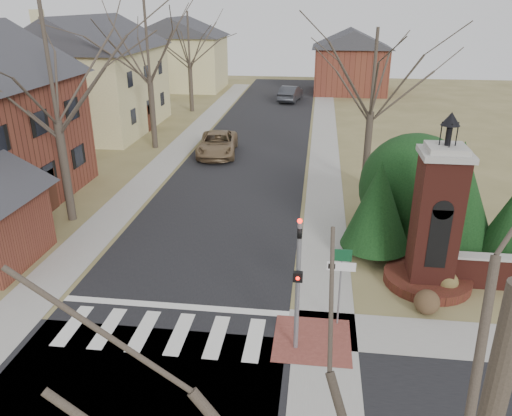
# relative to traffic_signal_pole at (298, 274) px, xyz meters

# --- Properties ---
(ground) EXTENTS (120.00, 120.00, 0.00)m
(ground) POSITION_rel_traffic_signal_pole_xyz_m (-4.30, -0.57, -2.59)
(ground) COLOR brown
(ground) RESTS_ON ground
(main_street) EXTENTS (8.00, 70.00, 0.01)m
(main_street) POSITION_rel_traffic_signal_pole_xyz_m (-4.30, 21.43, -2.58)
(main_street) COLOR black
(main_street) RESTS_ON ground
(crosswalk_zone) EXTENTS (8.00, 2.20, 0.02)m
(crosswalk_zone) POSITION_rel_traffic_signal_pole_xyz_m (-4.30, 0.23, -2.58)
(crosswalk_zone) COLOR silver
(crosswalk_zone) RESTS_ON ground
(stop_bar) EXTENTS (8.00, 0.35, 0.02)m
(stop_bar) POSITION_rel_traffic_signal_pole_xyz_m (-4.30, 1.73, -2.58)
(stop_bar) COLOR silver
(stop_bar) RESTS_ON ground
(sidewalk_right_main) EXTENTS (2.00, 60.00, 0.02)m
(sidewalk_right_main) POSITION_rel_traffic_signal_pole_xyz_m (0.90, 21.43, -2.58)
(sidewalk_right_main) COLOR gray
(sidewalk_right_main) RESTS_ON ground
(sidewalk_left) EXTENTS (2.00, 60.00, 0.02)m
(sidewalk_left) POSITION_rel_traffic_signal_pole_xyz_m (-9.50, 21.43, -2.58)
(sidewalk_left) COLOR gray
(sidewalk_left) RESTS_ON ground
(curb_apron) EXTENTS (2.40, 2.40, 0.02)m
(curb_apron) POSITION_rel_traffic_signal_pole_xyz_m (0.50, 0.43, -2.57)
(curb_apron) COLOR brown
(curb_apron) RESTS_ON ground
(traffic_signal_pole) EXTENTS (0.28, 0.41, 4.50)m
(traffic_signal_pole) POSITION_rel_traffic_signal_pole_xyz_m (0.00, 0.00, 0.00)
(traffic_signal_pole) COLOR slate
(traffic_signal_pole) RESTS_ON ground
(sign_post) EXTENTS (0.90, 0.07, 2.75)m
(sign_post) POSITION_rel_traffic_signal_pole_xyz_m (1.29, 1.41, -0.64)
(sign_post) COLOR slate
(sign_post) RESTS_ON ground
(brick_gate_monument) EXTENTS (3.20, 3.20, 6.47)m
(brick_gate_monument) POSITION_rel_traffic_signal_pole_xyz_m (4.70, 4.42, -0.42)
(brick_gate_monument) COLOR #552019
(brick_gate_monument) RESTS_ON ground
(house_stucco_left) EXTENTS (9.80, 12.80, 9.28)m
(house_stucco_left) POSITION_rel_traffic_signal_pole_xyz_m (-17.80, 26.42, 2.01)
(house_stucco_left) COLOR beige
(house_stucco_left) RESTS_ON ground
(house_distant_left) EXTENTS (10.80, 8.80, 8.53)m
(house_distant_left) POSITION_rel_traffic_signal_pole_xyz_m (-16.31, 47.42, 1.66)
(house_distant_left) COLOR beige
(house_distant_left) RESTS_ON ground
(house_distant_right) EXTENTS (8.80, 8.80, 7.30)m
(house_distant_right) POSITION_rel_traffic_signal_pole_xyz_m (3.69, 47.42, 1.06)
(house_distant_right) COLOR brown
(house_distant_right) RESTS_ON ground
(evergreen_near) EXTENTS (2.80, 2.80, 4.10)m
(evergreen_near) POSITION_rel_traffic_signal_pole_xyz_m (2.90, 6.43, -0.29)
(evergreen_near) COLOR #473D33
(evergreen_near) RESTS_ON ground
(evergreen_mid) EXTENTS (3.40, 3.40, 4.70)m
(evergreen_mid) POSITION_rel_traffic_signal_pole_xyz_m (6.20, 7.63, 0.01)
(evergreen_mid) COLOR #473D33
(evergreen_mid) RESTS_ON ground
(evergreen_mass) EXTENTS (4.80, 4.80, 4.80)m
(evergreen_mass) POSITION_rel_traffic_signal_pole_xyz_m (4.70, 8.93, -0.19)
(evergreen_mass) COLOR black
(evergreen_mass) RESTS_ON ground
(bare_tree_0) EXTENTS (8.05, 8.05, 11.15)m
(bare_tree_0) POSITION_rel_traffic_signal_pole_xyz_m (-11.30, 8.43, 5.11)
(bare_tree_0) COLOR #473D33
(bare_tree_0) RESTS_ON ground
(bare_tree_1) EXTENTS (8.40, 8.40, 11.64)m
(bare_tree_1) POSITION_rel_traffic_signal_pole_xyz_m (-11.30, 21.43, 5.44)
(bare_tree_1) COLOR #473D33
(bare_tree_1) RESTS_ON ground
(bare_tree_2) EXTENTS (7.35, 7.35, 10.19)m
(bare_tree_2) POSITION_rel_traffic_signal_pole_xyz_m (-11.80, 34.43, 4.44)
(bare_tree_2) COLOR #473D33
(bare_tree_2) RESTS_ON ground
(bare_tree_3) EXTENTS (7.00, 7.00, 9.70)m
(bare_tree_3) POSITION_rel_traffic_signal_pole_xyz_m (3.20, 15.43, 4.10)
(bare_tree_3) COLOR #473D33
(bare_tree_3) RESTS_ON ground
(pickup_truck) EXTENTS (3.05, 5.69, 1.52)m
(pickup_truck) POSITION_rel_traffic_signal_pole_xyz_m (-6.44, 20.19, -1.83)
(pickup_truck) COLOR brown
(pickup_truck) RESTS_ON ground
(distant_car) EXTENTS (2.47, 5.13, 1.62)m
(distant_car) POSITION_rel_traffic_signal_pole_xyz_m (-2.70, 40.73, -1.78)
(distant_car) COLOR #303238
(distant_car) RESTS_ON ground
(dry_shrub_left) EXTENTS (0.86, 0.86, 0.86)m
(dry_shrub_left) POSITION_rel_traffic_signal_pole_xyz_m (4.30, 2.43, -2.16)
(dry_shrub_left) COLOR #4B3722
(dry_shrub_left) RESTS_ON ground
(dry_shrub_right) EXTENTS (0.78, 0.78, 0.78)m
(dry_shrub_right) POSITION_rel_traffic_signal_pole_xyz_m (5.30, 3.93, -2.20)
(dry_shrub_right) COLOR brown
(dry_shrub_right) RESTS_ON ground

